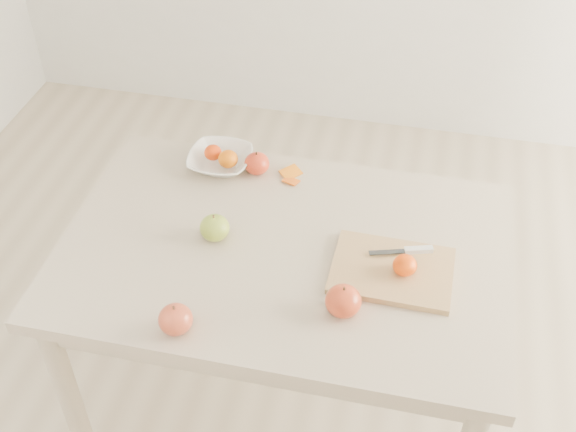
# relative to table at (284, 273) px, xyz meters

# --- Properties ---
(ground) EXTENTS (3.50, 3.50, 0.00)m
(ground) POSITION_rel_table_xyz_m (0.00, 0.00, -0.65)
(ground) COLOR #C6B293
(ground) RESTS_ON ground
(table) EXTENTS (1.20, 0.80, 0.75)m
(table) POSITION_rel_table_xyz_m (0.00, 0.00, 0.00)
(table) COLOR #C3AC93
(table) RESTS_ON ground
(cutting_board) EXTENTS (0.31, 0.23, 0.02)m
(cutting_board) POSITION_rel_table_xyz_m (0.29, -0.03, 0.11)
(cutting_board) COLOR tan
(cutting_board) RESTS_ON table
(board_tangerine) EXTENTS (0.06, 0.06, 0.05)m
(board_tangerine) POSITION_rel_table_xyz_m (0.32, -0.04, 0.14)
(board_tangerine) COLOR #E75008
(board_tangerine) RESTS_ON cutting_board
(fruit_bowl) EXTENTS (0.19, 0.19, 0.05)m
(fruit_bowl) POSITION_rel_table_xyz_m (-0.27, 0.30, 0.12)
(fruit_bowl) COLOR white
(fruit_bowl) RESTS_ON table
(bowl_tangerine_near) EXTENTS (0.05, 0.05, 0.05)m
(bowl_tangerine_near) POSITION_rel_table_xyz_m (-0.29, 0.31, 0.14)
(bowl_tangerine_near) COLOR red
(bowl_tangerine_near) RESTS_ON fruit_bowl
(bowl_tangerine_far) EXTENTS (0.06, 0.06, 0.05)m
(bowl_tangerine_far) POSITION_rel_table_xyz_m (-0.24, 0.29, 0.14)
(bowl_tangerine_far) COLOR #DF6307
(bowl_tangerine_far) RESTS_ON fruit_bowl
(orange_peel_a) EXTENTS (0.07, 0.07, 0.01)m
(orange_peel_a) POSITION_rel_table_xyz_m (-0.05, 0.31, 0.10)
(orange_peel_a) COLOR orange
(orange_peel_a) RESTS_ON table
(orange_peel_b) EXTENTS (0.05, 0.05, 0.01)m
(orange_peel_b) POSITION_rel_table_xyz_m (-0.04, 0.28, 0.10)
(orange_peel_b) COLOR #CD510E
(orange_peel_b) RESTS_ON table
(paring_knife) EXTENTS (0.17, 0.07, 0.01)m
(paring_knife) POSITION_rel_table_xyz_m (0.34, 0.04, 0.12)
(paring_knife) COLOR white
(paring_knife) RESTS_ON cutting_board
(apple_green) EXTENTS (0.08, 0.08, 0.07)m
(apple_green) POSITION_rel_table_xyz_m (-0.19, -0.00, 0.14)
(apple_green) COLOR olive
(apple_green) RESTS_ON table
(apple_red_a) EXTENTS (0.08, 0.08, 0.07)m
(apple_red_a) POSITION_rel_table_xyz_m (-0.15, 0.30, 0.13)
(apple_red_a) COLOR #9F0306
(apple_red_a) RESTS_ON table
(apple_red_e) EXTENTS (0.09, 0.09, 0.08)m
(apple_red_e) POSITION_rel_table_xyz_m (0.19, -0.19, 0.14)
(apple_red_e) COLOR #9E1B0F
(apple_red_e) RESTS_ON table
(apple_red_c) EXTENTS (0.08, 0.08, 0.07)m
(apple_red_c) POSITION_rel_table_xyz_m (-0.19, -0.33, 0.14)
(apple_red_c) COLOR maroon
(apple_red_c) RESTS_ON table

